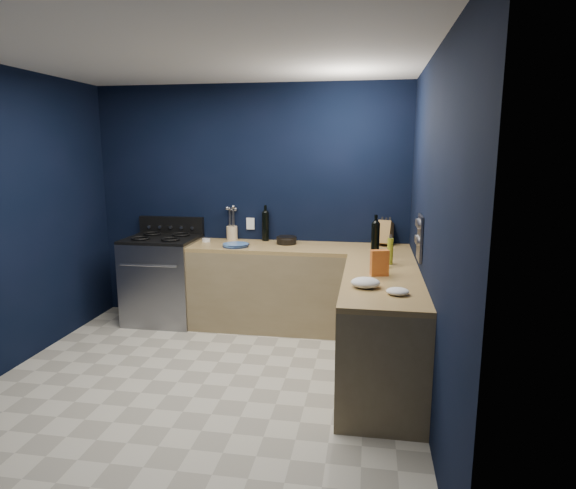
% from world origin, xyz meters
% --- Properties ---
extents(floor, '(3.50, 3.50, 0.02)m').
position_xyz_m(floor, '(0.00, 0.00, -0.01)').
color(floor, beige).
rests_on(floor, ground).
extents(ceiling, '(3.50, 3.50, 0.02)m').
position_xyz_m(ceiling, '(0.00, 0.00, 2.61)').
color(ceiling, silver).
rests_on(ceiling, ground).
extents(wall_back, '(3.50, 0.02, 2.60)m').
position_xyz_m(wall_back, '(0.00, 1.76, 1.30)').
color(wall_back, black).
rests_on(wall_back, ground).
extents(wall_right, '(0.02, 3.50, 2.60)m').
position_xyz_m(wall_right, '(1.76, 0.00, 1.30)').
color(wall_right, black).
rests_on(wall_right, ground).
extents(wall_front, '(3.50, 0.02, 2.60)m').
position_xyz_m(wall_front, '(0.00, -1.76, 1.30)').
color(wall_front, black).
rests_on(wall_front, ground).
extents(cab_back, '(2.30, 0.63, 0.86)m').
position_xyz_m(cab_back, '(0.60, 1.44, 0.43)').
color(cab_back, '#897654').
rests_on(cab_back, floor).
extents(top_back, '(2.30, 0.63, 0.04)m').
position_xyz_m(top_back, '(0.60, 1.44, 0.88)').
color(top_back, brown).
rests_on(top_back, cab_back).
extents(cab_right, '(0.63, 1.67, 0.86)m').
position_xyz_m(cab_right, '(1.44, 0.29, 0.43)').
color(cab_right, '#897654').
rests_on(cab_right, floor).
extents(top_right, '(0.63, 1.67, 0.04)m').
position_xyz_m(top_right, '(1.44, 0.29, 0.88)').
color(top_right, brown).
rests_on(top_right, cab_right).
extents(gas_range, '(0.76, 0.66, 0.92)m').
position_xyz_m(gas_range, '(-0.93, 1.42, 0.46)').
color(gas_range, gray).
rests_on(gas_range, floor).
extents(oven_door, '(0.59, 0.02, 0.42)m').
position_xyz_m(oven_door, '(-0.93, 1.10, 0.45)').
color(oven_door, black).
rests_on(oven_door, gas_range).
extents(cooktop, '(0.76, 0.66, 0.03)m').
position_xyz_m(cooktop, '(-0.93, 1.42, 0.94)').
color(cooktop, black).
rests_on(cooktop, gas_range).
extents(backguard, '(0.76, 0.06, 0.20)m').
position_xyz_m(backguard, '(-0.93, 1.72, 1.04)').
color(backguard, black).
rests_on(backguard, gas_range).
extents(spice_panel, '(0.02, 0.28, 0.38)m').
position_xyz_m(spice_panel, '(1.74, 0.55, 1.18)').
color(spice_panel, gray).
rests_on(spice_panel, wall_right).
extents(wall_outlet, '(0.09, 0.02, 0.13)m').
position_xyz_m(wall_outlet, '(0.00, 1.74, 1.08)').
color(wall_outlet, white).
rests_on(wall_outlet, wall_back).
extents(plate_stack, '(0.34, 0.34, 0.03)m').
position_xyz_m(plate_stack, '(-0.05, 1.30, 0.92)').
color(plate_stack, teal).
rests_on(plate_stack, top_back).
extents(ramekin, '(0.11, 0.11, 0.04)m').
position_xyz_m(ramekin, '(-0.45, 1.51, 0.92)').
color(ramekin, white).
rests_on(ramekin, top_back).
extents(utensil_crock, '(0.14, 0.14, 0.15)m').
position_xyz_m(utensil_crock, '(-0.20, 1.69, 0.98)').
color(utensil_crock, beige).
rests_on(utensil_crock, top_back).
extents(wine_bottle_back, '(0.09, 0.09, 0.32)m').
position_xyz_m(wine_bottle_back, '(0.18, 1.69, 1.06)').
color(wine_bottle_back, black).
rests_on(wine_bottle_back, top_back).
extents(lemon_basket, '(0.26, 0.26, 0.08)m').
position_xyz_m(lemon_basket, '(0.45, 1.54, 0.94)').
color(lemon_basket, black).
rests_on(lemon_basket, top_back).
extents(knife_block, '(0.20, 0.31, 0.30)m').
position_xyz_m(knife_block, '(1.49, 1.67, 1.02)').
color(knife_block, brown).
rests_on(knife_block, top_back).
extents(wine_bottle_right, '(0.11, 0.11, 0.32)m').
position_xyz_m(wine_bottle_right, '(1.38, 1.03, 1.06)').
color(wine_bottle_right, black).
rests_on(wine_bottle_right, top_right).
extents(oil_bottle, '(0.06, 0.06, 0.23)m').
position_xyz_m(oil_bottle, '(1.51, 0.76, 1.02)').
color(oil_bottle, '#96A122').
rests_on(oil_bottle, top_right).
extents(spice_jar_near, '(0.05, 0.05, 0.09)m').
position_xyz_m(spice_jar_near, '(1.41, 0.53, 0.94)').
color(spice_jar_near, olive).
rests_on(spice_jar_near, top_right).
extents(spice_jar_far, '(0.07, 0.07, 0.10)m').
position_xyz_m(spice_jar_far, '(1.47, 0.63, 0.95)').
color(spice_jar_far, olive).
rests_on(spice_jar_far, top_right).
extents(crouton_bag, '(0.15, 0.10, 0.21)m').
position_xyz_m(crouton_bag, '(1.41, 0.33, 1.00)').
color(crouton_bag, red).
rests_on(crouton_bag, top_right).
extents(towel_front, '(0.22, 0.19, 0.08)m').
position_xyz_m(towel_front, '(1.30, -0.04, 0.94)').
color(towel_front, white).
rests_on(towel_front, top_right).
extents(towel_end, '(0.17, 0.15, 0.05)m').
position_xyz_m(towel_end, '(1.53, -0.19, 0.92)').
color(towel_end, white).
rests_on(towel_end, top_right).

